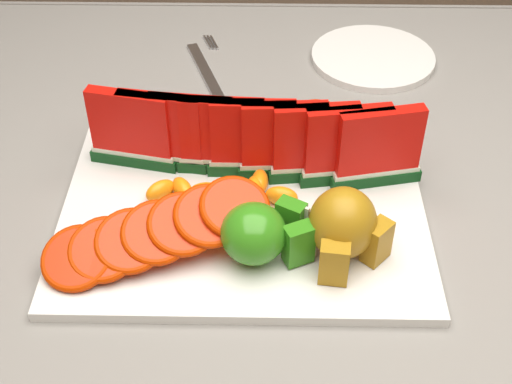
% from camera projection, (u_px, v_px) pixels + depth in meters
% --- Properties ---
extents(table, '(1.40, 0.90, 0.75)m').
position_uv_depth(table, '(281.00, 279.00, 0.86)').
color(table, '#51381D').
rests_on(table, ground).
extents(tablecloth, '(1.53, 1.03, 0.20)m').
position_uv_depth(tablecloth, '(282.00, 243.00, 0.82)').
color(tablecloth, gray).
rests_on(tablecloth, table).
extents(platter, '(0.40, 0.30, 0.01)m').
position_uv_depth(platter, '(243.00, 214.00, 0.79)').
color(platter, silver).
rests_on(platter, tablecloth).
extents(apple_cluster, '(0.10, 0.08, 0.06)m').
position_uv_depth(apple_cluster, '(261.00, 233.00, 0.71)').
color(apple_cluster, '#2C8B0A').
rests_on(apple_cluster, platter).
extents(pear_cluster, '(0.09, 0.09, 0.08)m').
position_uv_depth(pear_cluster, '(344.00, 226.00, 0.71)').
color(pear_cluster, '#A38304').
rests_on(pear_cluster, platter).
extents(side_plate, '(0.24, 0.24, 0.01)m').
position_uv_depth(side_plate, '(373.00, 57.00, 1.04)').
color(side_plate, silver).
rests_on(side_plate, tablecloth).
extents(fork, '(0.07, 0.19, 0.00)m').
position_uv_depth(fork, '(207.00, 70.00, 1.02)').
color(fork, silver).
rests_on(fork, tablecloth).
extents(watermelon_row, '(0.39, 0.07, 0.10)m').
position_uv_depth(watermelon_row, '(253.00, 140.00, 0.80)').
color(watermelon_row, '#0D3F10').
rests_on(watermelon_row, platter).
extents(orange_fan_front, '(0.25, 0.14, 0.06)m').
position_uv_depth(orange_fan_front, '(157.00, 232.00, 0.72)').
color(orange_fan_front, '#F0440B').
rests_on(orange_fan_front, platter).
extents(orange_fan_back, '(0.29, 0.11, 0.05)m').
position_uv_depth(orange_fan_back, '(240.00, 131.00, 0.86)').
color(orange_fan_back, '#F0440B').
rests_on(orange_fan_back, platter).
extents(tangerine_segments, '(0.17, 0.06, 0.02)m').
position_uv_depth(tangerine_segments, '(225.00, 190.00, 0.79)').
color(tangerine_segments, orange).
rests_on(tangerine_segments, platter).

